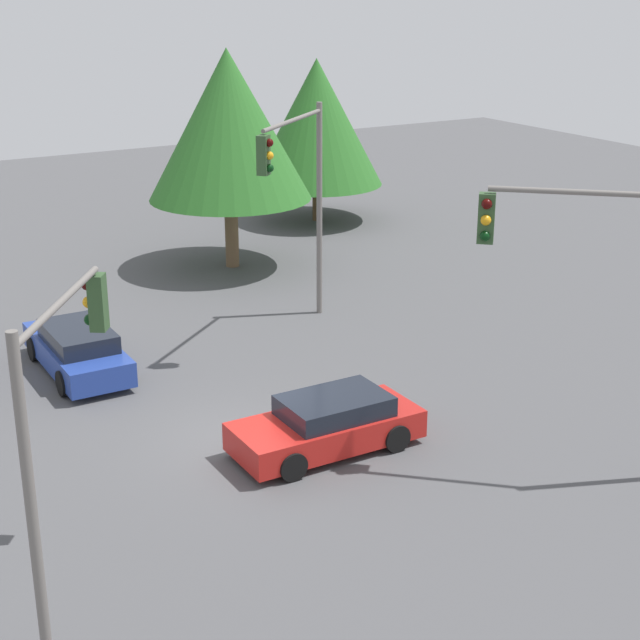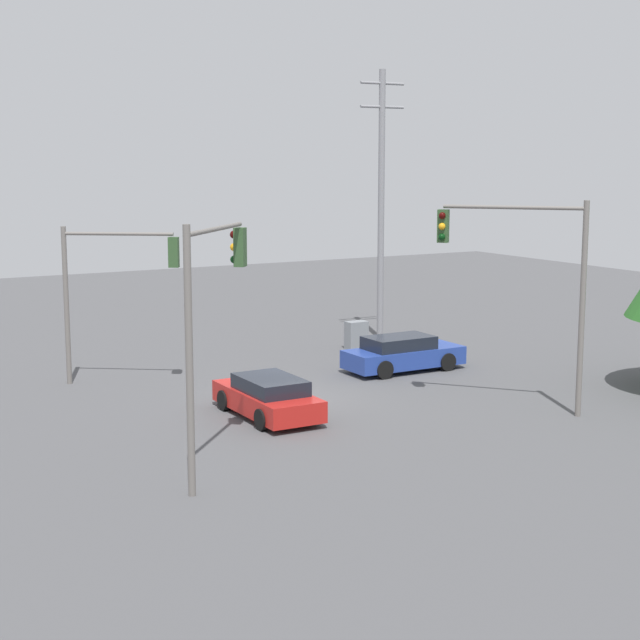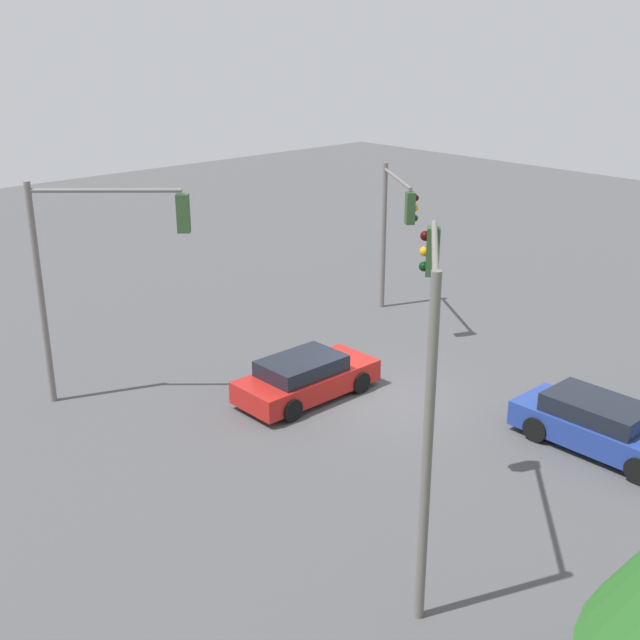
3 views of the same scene
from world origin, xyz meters
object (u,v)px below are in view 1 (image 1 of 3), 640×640
at_px(traffic_signal_main, 61,396).
at_px(traffic_signal_cross, 300,181).
at_px(sedan_blue, 78,349).
at_px(sedan_red, 328,424).
at_px(traffic_signal_aux, 604,278).

distance_m(traffic_signal_main, traffic_signal_cross, 14.22).
distance_m(sedan_blue, traffic_signal_main, 11.14).
distance_m(sedan_red, traffic_signal_main, 7.91).
distance_m(sedan_red, traffic_signal_cross, 8.99).
bearing_deg(sedan_blue, sedan_red, -64.75).
relative_size(traffic_signal_main, traffic_signal_aux, 0.87).
xyz_separation_m(traffic_signal_main, traffic_signal_cross, (10.02, -10.06, 0.73)).
relative_size(traffic_signal_main, traffic_signal_cross, 0.84).
relative_size(sedan_red, traffic_signal_cross, 0.65).
bearing_deg(sedan_blue, traffic_signal_main, -107.22).
bearing_deg(traffic_signal_main, sedan_blue, 17.75).
bearing_deg(traffic_signal_cross, traffic_signal_aux, 54.98).
bearing_deg(traffic_signal_cross, sedan_blue, -41.43).
distance_m(sedan_blue, traffic_signal_cross, 7.96).
xyz_separation_m(traffic_signal_main, traffic_signal_aux, (-1.03, -11.04, 0.55)).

